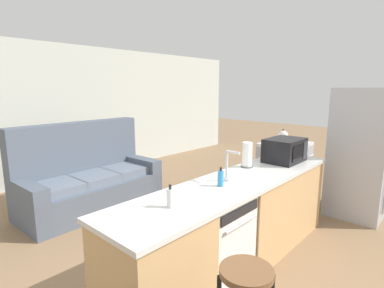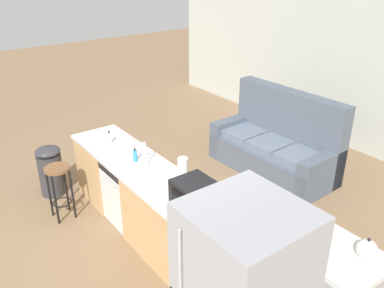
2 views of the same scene
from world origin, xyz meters
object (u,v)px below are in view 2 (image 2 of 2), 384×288
Objects in this scene: paper_towel_roll at (183,170)px; trash_bin at (51,170)px; dish_soap_bottle at (110,138)px; dishwasher at (132,190)px; kettle at (367,249)px; bar_stool at (59,181)px; couch at (277,146)px; soap_bottle at (135,156)px; microwave at (198,197)px.

trash_bin is (-2.10, -0.82, -0.66)m from paper_towel_roll.
dish_soap_bottle is at bearing -171.69° from paper_towel_roll.
kettle is at bearing 13.78° from dishwasher.
couch reaches higher than bar_stool.
paper_towel_roll reaches higher than kettle.
trash_bin is (-1.24, -0.62, -0.04)m from dishwasher.
soap_bottle and dish_soap_bottle have the same top height.
microwave reaches higher than dishwasher.
paper_towel_roll is 1.60× the size of soap_bottle.
dish_soap_bottle is at bearing -105.15° from couch.
microwave is 1.77× the size of paper_towel_roll.
couch is (-0.69, 2.33, -0.64)m from paper_towel_roll.
paper_towel_roll is (-0.53, 0.19, -0.00)m from microwave.
microwave is 0.68× the size of trash_bin.
microwave is at bearing -153.68° from kettle.
dish_soap_bottle is 0.84m from bar_stool.
bar_stool is 0.68m from trash_bin.
soap_bottle is 1.11m from bar_stool.
microwave reaches higher than kettle.
kettle is 4.26m from trash_bin.
couch is (0.68, 2.53, -0.58)m from dish_soap_bottle.
paper_towel_roll is at bearing 8.31° from dish_soap_bottle.
kettle is at bearing 18.02° from trash_bin.
bar_stool is at bearing -8.34° from trash_bin.
bar_stool is at bearing -128.83° from dishwasher.
microwave is at bearing 20.02° from bar_stool.
soap_bottle is 1.00× the size of dish_soap_bottle.
microwave is at bearing 0.19° from dish_soap_bottle.
dishwasher is at bearing -175.28° from soap_bottle.
dish_soap_bottle is 0.24× the size of trash_bin.
dish_soap_bottle is at bearing 40.26° from trash_bin.
paper_towel_roll is at bearing -165.69° from kettle.
microwave is 1.53m from kettle.
paper_towel_roll is 0.38× the size of bar_stool.
kettle is at bearing 14.23° from soap_bottle.
paper_towel_roll reaches higher than bar_stool.
dishwasher is 0.41× the size of couch.
dish_soap_bottle reaches higher than bar_stool.
soap_bottle is at bearing 179.43° from microwave.
kettle reaches higher than dishwasher.
paper_towel_roll is at bearing 32.31° from bar_stool.
dishwasher is at bearing -166.22° from kettle.
paper_towel_roll is at bearing 14.01° from soap_bottle.
paper_towel_roll is 2.35m from trash_bin.
bar_stool is at bearing -95.67° from dish_soap_bottle.
bar_stool is (-1.45, -0.91, -0.50)m from paper_towel_roll.
kettle is at bearing -35.38° from couch.
microwave reaches higher than bar_stool.
couch is (0.04, 2.51, -0.58)m from soap_bottle.
kettle reaches higher than bar_stool.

